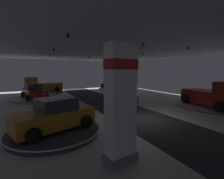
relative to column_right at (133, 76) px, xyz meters
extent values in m
cube|color=silver|center=(-4.29, -7.80, -2.77)|extent=(24.00, 44.00, 0.05)
cube|color=#2D2D33|center=(-4.29, -7.80, -2.75)|extent=(4.40, 44.00, 0.01)
cube|color=silver|center=(-4.29, -7.80, 2.80)|extent=(24.00, 44.00, 0.10)
cylinder|color=black|center=(-9.54, -8.04, 2.57)|extent=(0.16, 0.16, 0.22)
cylinder|color=black|center=(-9.56, -1.68, 2.57)|extent=(0.16, 0.16, 0.22)
cylinder|color=black|center=(-9.39, 4.05, 2.57)|extent=(0.16, 0.16, 0.22)
cylinder|color=black|center=(-4.21, -7.52, 2.57)|extent=(0.16, 0.16, 0.22)
cylinder|color=black|center=(-4.34, -1.72, 2.57)|extent=(0.16, 0.16, 0.22)
cylinder|color=black|center=(-4.26, 4.59, 2.57)|extent=(0.16, 0.16, 0.22)
cylinder|color=black|center=(0.25, -7.64, 2.57)|extent=(0.16, 0.16, 0.22)
cylinder|color=black|center=(0.09, -1.85, 2.57)|extent=(0.16, 0.16, 0.22)
cylinder|color=black|center=(0.16, 4.17, 2.57)|extent=(0.16, 0.16, 0.22)
cylinder|color=silver|center=(0.00, 0.00, 0.00)|extent=(1.11, 1.11, 5.50)
cube|color=slate|center=(-8.54, -12.04, -2.58)|extent=(1.35, 0.83, 0.35)
cube|color=white|center=(-8.54, -12.04, -0.38)|extent=(1.17, 0.73, 4.04)
cube|color=red|center=(-8.54, -12.04, 0.92)|extent=(1.20, 0.76, 0.36)
cylinder|color=#B7B7BC|center=(-9.85, 9.76, -2.63)|extent=(5.57, 5.56, 0.24)
cylinder|color=black|center=(-9.85, 9.76, -2.54)|extent=(5.68, 5.68, 0.05)
cube|color=#B77519|center=(-9.85, 9.76, -1.76)|extent=(5.38, 2.31, 1.20)
cube|color=#B77519|center=(-11.55, 9.83, -0.71)|extent=(1.78, 1.97, 1.00)
cube|color=#28333D|center=(-11.04, 9.81, -0.71)|extent=(0.15, 1.75, 0.75)
cylinder|color=black|center=(-11.75, 8.66, -2.09)|extent=(0.85, 0.31, 0.84)
cylinder|color=black|center=(-11.66, 11.01, -2.09)|extent=(0.85, 0.31, 0.84)
cylinder|color=black|center=(-8.05, 8.51, -2.09)|extent=(0.85, 0.31, 0.84)
cylinder|color=black|center=(-7.95, 10.86, -2.09)|extent=(0.85, 0.31, 0.84)
cylinder|color=#333338|center=(-10.42, -8.02, -2.62)|extent=(4.84, 4.84, 0.27)
cylinder|color=white|center=(-10.42, -8.02, -2.51)|extent=(4.94, 4.94, 0.05)
cube|color=#B77519|center=(-10.42, -8.02, -1.87)|extent=(4.56, 3.07, 0.90)
cube|color=#2D3842|center=(-10.27, -7.97, -1.13)|extent=(2.30, 2.09, 0.70)
cylinder|color=black|center=(-11.44, -9.43, -2.14)|extent=(0.71, 0.43, 0.68)
cylinder|color=black|center=(-12.09, -7.54, -2.14)|extent=(0.71, 0.43, 0.68)
cylinder|color=black|center=(-8.74, -8.50, -2.14)|extent=(0.71, 0.43, 0.68)
cylinder|color=black|center=(-9.39, -6.61, -2.14)|extent=(0.71, 0.43, 0.68)
sphere|color=white|center=(-12.20, -9.16, -1.76)|extent=(0.18, 0.18, 0.18)
sphere|color=white|center=(-12.52, -8.22, -1.76)|extent=(0.18, 0.18, 0.18)
cylinder|color=#B7B7BC|center=(-11.31, 3.77, -2.61)|extent=(5.28, 5.28, 0.27)
cylinder|color=black|center=(-11.31, 3.77, -2.51)|extent=(5.38, 5.38, 0.05)
cube|color=maroon|center=(-11.31, 3.77, -1.87)|extent=(2.65, 4.49, 0.90)
cube|color=#2D3842|center=(-11.34, 3.92, -1.12)|extent=(1.93, 2.19, 0.70)
cylinder|color=black|center=(-10.03, 2.59, -2.14)|extent=(0.36, 0.71, 0.68)
cylinder|color=black|center=(-11.98, 2.16, -2.14)|extent=(0.36, 0.71, 0.68)
cylinder|color=black|center=(-10.63, 5.38, -2.14)|extent=(0.36, 0.71, 0.68)
cylinder|color=black|center=(-12.59, 4.96, -2.14)|extent=(0.36, 0.71, 0.68)
sphere|color=white|center=(-10.39, 1.86, -1.76)|extent=(0.18, 0.18, 0.18)
sphere|color=white|center=(-11.36, 1.65, -1.76)|extent=(0.18, 0.18, 0.18)
cylinder|color=#B7B7BC|center=(2.93, -8.20, -2.61)|extent=(5.57, 5.57, 0.28)
cylinder|color=black|center=(2.93, -8.20, -2.50)|extent=(5.68, 5.68, 0.05)
cube|color=maroon|center=(2.93, -8.20, -1.72)|extent=(3.00, 5.59, 1.20)
cylinder|color=black|center=(1.44, -9.82, -2.05)|extent=(0.42, 0.88, 0.84)
cylinder|color=black|center=(4.41, -6.58, -2.05)|extent=(0.42, 0.88, 0.84)
cylinder|color=black|center=(2.09, -6.17, -2.05)|extent=(0.42, 0.88, 0.84)
cylinder|color=silver|center=(2.30, 9.79, -2.63)|extent=(5.56, 5.56, 0.23)
cylinder|color=black|center=(2.30, 9.79, -2.55)|extent=(5.68, 5.68, 0.05)
cube|color=silver|center=(2.30, 9.79, -1.77)|extent=(3.94, 5.70, 1.20)
cube|color=silver|center=(2.94, 8.22, -0.72)|extent=(2.40, 2.29, 1.00)
cube|color=#28333D|center=(2.74, 8.69, -0.72)|extent=(1.65, 0.73, 0.75)
cylinder|color=black|center=(4.08, 8.52, -2.10)|extent=(0.57, 0.88, 0.84)
cylinder|color=black|center=(1.90, 7.63, -2.10)|extent=(0.57, 0.88, 0.84)
cylinder|color=black|center=(2.69, 11.96, -2.10)|extent=(0.57, 0.88, 0.84)
cylinder|color=black|center=(0.51, 11.07, -2.10)|extent=(0.57, 0.88, 0.84)
cylinder|color=black|center=(-3.87, -6.30, -2.35)|extent=(0.14, 0.14, 0.80)
cylinder|color=black|center=(-3.71, -6.23, -2.35)|extent=(0.14, 0.14, 0.80)
cylinder|color=black|center=(-3.79, -6.26, -1.69)|extent=(0.32, 0.32, 0.62)
sphere|color=beige|center=(-3.79, -6.26, -1.27)|extent=(0.22, 0.22, 0.22)
camera|label=1|loc=(-11.35, -17.04, 0.69)|focal=25.79mm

